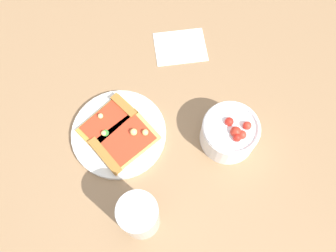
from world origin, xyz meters
The scene contains 7 objects.
ground_plane centered at (0.00, 0.00, 0.00)m, with size 2.40×2.40×0.00m, color #93704C.
plate centered at (0.03, 0.00, 0.01)m, with size 0.22×0.22×0.01m, color white.
pizza_slice_near centered at (0.02, 0.03, 0.02)m, with size 0.17×0.15×0.02m.
pizza_slice_far centered at (0.04, -0.04, 0.02)m, with size 0.15×0.13×0.02m.
salad_bowl centered at (-0.22, 0.07, 0.04)m, with size 0.13×0.13×0.09m.
soda_glass centered at (0.02, 0.21, 0.06)m, with size 0.08×0.08×0.13m.
paper_napkin centered at (-0.18, -0.21, 0.00)m, with size 0.13×0.11×0.00m, color white.
Camera 1 is at (-0.02, 0.32, 0.76)m, focal length 36.68 mm.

